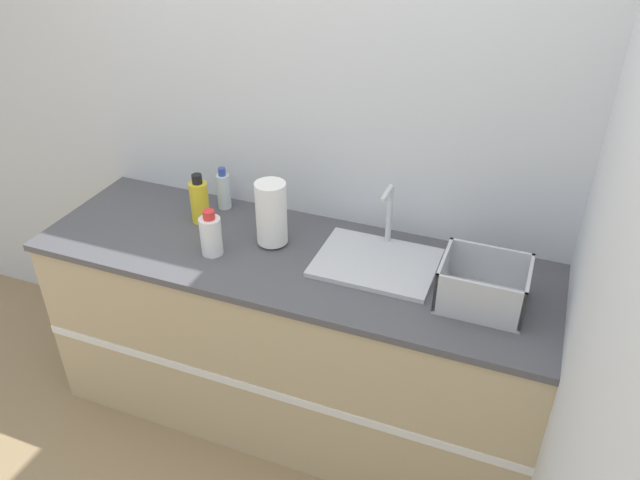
{
  "coord_description": "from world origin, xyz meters",
  "views": [
    {
      "loc": [
        0.88,
        -1.6,
        2.3
      ],
      "look_at": [
        0.14,
        0.3,
        1.01
      ],
      "focal_mm": 35.0,
      "sensor_mm": 36.0,
      "label": 1
    }
  ],
  "objects_px": {
    "paper_towel_roll": "(271,214)",
    "bottle_white_spray": "(211,235)",
    "sink": "(377,260)",
    "bottle_clear": "(224,190)",
    "bottle_yellow": "(199,201)",
    "dish_rack": "(483,288)"
  },
  "relations": [
    {
      "from": "paper_towel_roll",
      "to": "bottle_yellow",
      "type": "height_order",
      "value": "paper_towel_roll"
    },
    {
      "from": "sink",
      "to": "bottle_white_spray",
      "type": "bearing_deg",
      "value": -165.33
    },
    {
      "from": "paper_towel_roll",
      "to": "bottle_clear",
      "type": "distance_m",
      "value": 0.39
    },
    {
      "from": "paper_towel_roll",
      "to": "bottle_white_spray",
      "type": "relative_size",
      "value": 1.41
    },
    {
      "from": "dish_rack",
      "to": "bottle_yellow",
      "type": "bearing_deg",
      "value": 173.58
    },
    {
      "from": "paper_towel_roll",
      "to": "bottle_yellow",
      "type": "relative_size",
      "value": 1.23
    },
    {
      "from": "sink",
      "to": "paper_towel_roll",
      "type": "relative_size",
      "value": 1.7
    },
    {
      "from": "sink",
      "to": "bottle_clear",
      "type": "xyz_separation_m",
      "value": [
        -0.79,
        0.19,
        0.07
      ]
    },
    {
      "from": "bottle_white_spray",
      "to": "bottle_clear",
      "type": "distance_m",
      "value": 0.38
    },
    {
      "from": "dish_rack",
      "to": "bottle_white_spray",
      "type": "bearing_deg",
      "value": -176.31
    },
    {
      "from": "paper_towel_roll",
      "to": "bottle_white_spray",
      "type": "height_order",
      "value": "paper_towel_roll"
    },
    {
      "from": "paper_towel_roll",
      "to": "bottle_yellow",
      "type": "xyz_separation_m",
      "value": [
        -0.37,
        0.05,
        -0.04
      ]
    },
    {
      "from": "dish_rack",
      "to": "bottle_yellow",
      "type": "height_order",
      "value": "bottle_yellow"
    },
    {
      "from": "bottle_clear",
      "to": "bottle_yellow",
      "type": "distance_m",
      "value": 0.15
    },
    {
      "from": "bottle_white_spray",
      "to": "paper_towel_roll",
      "type": "bearing_deg",
      "value": 38.95
    },
    {
      "from": "sink",
      "to": "paper_towel_roll",
      "type": "height_order",
      "value": "sink"
    },
    {
      "from": "paper_towel_roll",
      "to": "bottle_clear",
      "type": "xyz_separation_m",
      "value": [
        -0.34,
        0.2,
        -0.05
      ]
    },
    {
      "from": "bottle_clear",
      "to": "bottle_yellow",
      "type": "bearing_deg",
      "value": -104.02
    },
    {
      "from": "paper_towel_roll",
      "to": "bottle_white_spray",
      "type": "bearing_deg",
      "value": -141.05
    },
    {
      "from": "bottle_white_spray",
      "to": "bottle_clear",
      "type": "relative_size",
      "value": 1.0
    },
    {
      "from": "bottle_clear",
      "to": "paper_towel_roll",
      "type": "bearing_deg",
      "value": -30.66
    },
    {
      "from": "paper_towel_roll",
      "to": "sink",
      "type": "bearing_deg",
      "value": 1.38
    }
  ]
}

